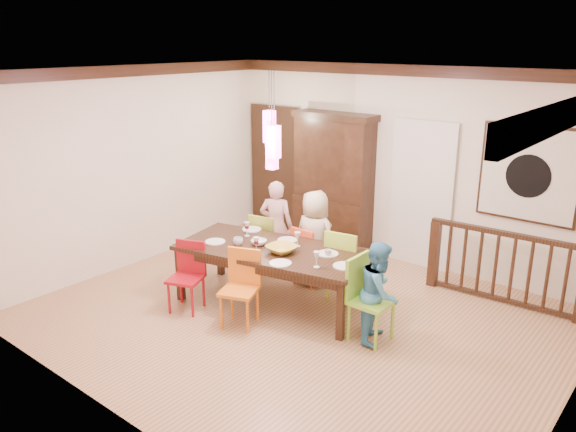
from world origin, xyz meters
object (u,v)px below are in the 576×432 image
Objects in this scene: chair_far_left at (268,239)px; chair_end_right at (372,295)px; person_far_left at (276,226)px; person_end_right at (379,292)px; china_hutch at (333,181)px; person_far_mid at (315,238)px; dining_table at (273,254)px; balustrade at (504,266)px.

chair_far_left is 2.28m from chair_end_right.
person_far_left is (0.02, 0.18, 0.15)m from chair_far_left.
person_end_right is at bearing -43.14° from chair_end_right.
chair_end_right is 0.72× the size of person_far_left.
person_far_left is 1.15× the size of person_end_right.
chair_far_left is 1.58m from china_hutch.
person_far_left is at bearing -6.22° from person_far_mid.
china_hutch is (-2.04, 2.21, 0.54)m from chair_end_right.
china_hutch reaches higher than chair_end_right.
chair_end_right is (1.44, -0.02, -0.12)m from dining_table.
dining_table is 2.85× the size of chair_far_left.
chair_far_left is (-0.71, 0.72, -0.16)m from dining_table.
person_end_right reaches higher than balustrade.
dining_table is 2.21× the size of person_end_right.
person_end_right is (-0.76, -1.80, 0.08)m from balustrade.
person_end_right reaches higher than dining_table.
person_far_left reaches higher than chair_far_left.
person_far_left reaches higher than person_far_mid.
dining_table is at bearing 72.83° from person_end_right.
person_end_right is (2.21, -0.68, 0.07)m from chair_far_left.
chair_end_right is 0.09m from person_end_right.
chair_end_right is at bearing -12.17° from dining_table.
dining_table is 1.13m from person_far_left.
person_end_right is at bearing 133.27° from person_far_left.
chair_end_right is 2.03m from balustrade.
dining_table is 1.45m from chair_end_right.
chair_far_left is 0.41× the size of china_hutch.
person_far_left reaches higher than balustrade.
chair_end_right is at bearing 131.37° from person_far_left.
china_hutch reaches higher than person_end_right.
chair_end_right is 1.64m from person_far_mid.
balustrade is at bearing -23.02° from chair_end_right.
person_far_mid is at bearing 59.83° from chair_end_right.
person_far_left reaches higher than person_end_right.
person_far_mid is (-1.40, 0.84, 0.11)m from chair_end_right.
china_hutch is (0.11, 1.47, 0.58)m from chair_far_left.
person_far_mid reaches higher than dining_table.
person_far_mid is 1.15× the size of person_end_right.
person_end_right is (2.20, -0.85, -0.09)m from person_far_left.
person_far_mid is (0.74, -0.07, -0.00)m from person_far_left.
chair_end_right is 2.33m from person_far_left.
person_far_left is at bearing -165.19° from balustrade.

